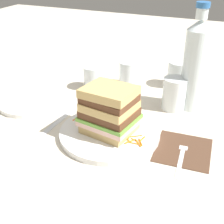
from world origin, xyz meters
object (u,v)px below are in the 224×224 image
Objects in this scene: napkin_dark at (183,150)px; empty_tumbler_2 at (128,73)px; empty_tumbler_1 at (94,78)px; water_bottle at (195,64)px; empty_tumbler_0 at (179,74)px; knife at (57,122)px; sandwich at (107,111)px; side_plate at (31,102)px; fork at (182,154)px; juice_glass at (174,95)px; main_plate at (107,133)px.

empty_tumbler_2 is (-0.26, 0.31, 0.04)m from napkin_dark.
napkin_dark is 1.77× the size of empty_tumbler_1.
empty_tumbler_0 is (-0.07, 0.14, -0.09)m from water_bottle.
knife is 0.42m from water_bottle.
sandwich is at bearing -104.18° from empty_tumbler_0.
water_bottle is 3.46× the size of empty_tumbler_0.
side_plate is at bearing -159.13° from water_bottle.
side_plate is at bearing -125.42° from empty_tumbler_1.
fork reaches higher than knife.
sandwich is 0.40m from empty_tumbler_0.
juice_glass reaches higher than empty_tumbler_2.
water_bottle reaches higher than knife.
water_bottle is (-0.03, 0.25, 0.13)m from fork.
knife is 2.42× the size of empty_tumbler_2.
empty_tumbler_0 is (-0.10, 0.39, 0.04)m from fork.
empty_tumbler_0 is 1.13× the size of empty_tumbler_1.
knife is at bearing -142.68° from juice_glass.
juice_glass is 0.11m from water_bottle.
side_plate is at bearing -141.03° from empty_tumbler_0.
napkin_dark is 0.43m from empty_tumbler_1.
empty_tumbler_0 is at bearing 27.12° from empty_tumbler_1.
main_plate is at bearing -1.38° from knife.
empty_tumbler_0 is 1.07× the size of empty_tumbler_2.
empty_tumbler_0 reaches higher than napkin_dark.
juice_glass is at bearing -30.81° from empty_tumbler_2.
side_plate is at bearing 171.13° from fork.
napkin_dark is at bearing -33.48° from empty_tumbler_1.
napkin_dark is at bearing 4.14° from sandwich.
fork is 1.88× the size of empty_tumbler_0.
juice_glass is 0.22m from empty_tumbler_2.
main_plate is 3.31× the size of empty_tumbler_1.
napkin_dark is 0.41m from empty_tumbler_2.
water_bottle is at bearing 32.86° from juice_glass.
water_bottle is (0.32, 0.24, 0.14)m from knife.
main_plate is 1.33× the size of side_plate.
juice_glass is (-0.07, 0.22, 0.04)m from fork.
side_plate is (-0.13, -0.18, -0.03)m from empty_tumbler_1.
knife is at bearing -123.66° from empty_tumbler_0.
empty_tumbler_2 is at bearing 159.86° from water_bottle.
main_plate reaches higher than napkin_dark.
empty_tumbler_1 is (-0.16, 0.25, -0.03)m from sandwich.
empty_tumbler_1 is 0.95× the size of empty_tumbler_2.
sandwich is 0.90× the size of fork.
knife is 1.03× the size of side_plate.
main_plate is at bearing -104.20° from empty_tumbler_0.
fork is 0.43m from empty_tumbler_2.
juice_glass reaches higher than main_plate.
empty_tumbler_1 reaches higher than fork.
main_plate is 3.14× the size of empty_tumbler_2.
empty_tumbler_2 reaches higher than empty_tumbler_1.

